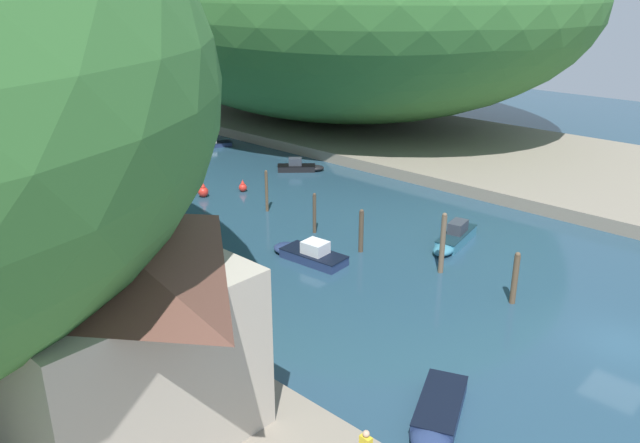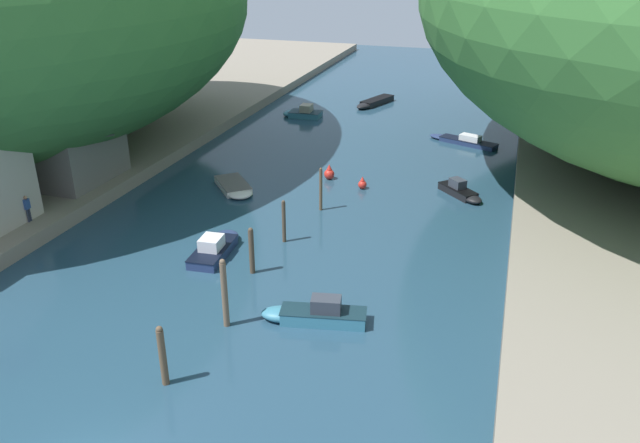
% 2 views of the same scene
% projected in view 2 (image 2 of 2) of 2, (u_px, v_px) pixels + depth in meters
% --- Properties ---
extents(water_surface, '(130.00, 130.00, 0.00)m').
position_uv_depth(water_surface, '(330.00, 182.00, 47.16)').
color(water_surface, '#234256').
rests_on(water_surface, ground).
extents(left_bank, '(22.00, 120.00, 0.93)m').
position_uv_depth(left_bank, '(59.00, 146.00, 53.65)').
color(left_bank, gray).
rests_on(left_bank, ground).
extents(hillside_left, '(34.56, 48.39, 22.51)m').
position_uv_depth(hillside_left, '(3.00, 5.00, 47.42)').
color(hillside_left, '#387033').
rests_on(hillside_left, left_bank).
extents(boathouse_shed, '(5.48, 7.01, 5.57)m').
position_uv_depth(boathouse_shed, '(69.00, 141.00, 43.90)').
color(boathouse_shed, slate).
rests_on(boathouse_shed, left_bank).
extents(boat_navy_launch, '(3.61, 3.64, 1.15)m').
position_uv_depth(boat_navy_launch, '(461.00, 192.00, 44.37)').
color(boat_navy_launch, black).
rests_on(boat_navy_launch, water_surface).
extents(boat_white_cruiser, '(4.05, 2.09, 1.31)m').
position_uv_depth(boat_white_cruiser, '(302.00, 113.00, 64.13)').
color(boat_white_cruiser, teal).
rests_on(boat_white_cruiser, water_surface).
extents(boat_yellow_tender, '(5.23, 2.19, 1.37)m').
position_uv_depth(boat_yellow_tender, '(313.00, 314.00, 29.83)').
color(boat_yellow_tender, teal).
rests_on(boat_yellow_tender, water_surface).
extents(boat_small_dinghy, '(2.01, 5.03, 1.27)m').
position_uv_depth(boat_small_dinghy, '(216.00, 246.00, 36.43)').
color(boat_small_dinghy, navy).
rests_on(boat_small_dinghy, water_surface).
extents(boat_far_upstream, '(6.50, 3.63, 0.91)m').
position_uv_depth(boat_far_upstream, '(462.00, 140.00, 55.90)').
color(boat_far_upstream, navy).
rests_on(boat_far_upstream, water_surface).
extents(boat_open_rowboat, '(3.39, 6.29, 0.64)m').
position_uv_depth(boat_open_rowboat, '(373.00, 103.00, 68.56)').
color(boat_open_rowboat, black).
rests_on(boat_open_rowboat, water_surface).
extents(boat_far_right_bank, '(4.39, 4.67, 0.50)m').
position_uv_depth(boat_far_right_bank, '(235.00, 188.00, 45.39)').
color(boat_far_right_bank, silver).
rests_on(boat_far_right_bank, water_surface).
extents(mooring_post_nearest, '(0.30, 0.30, 2.82)m').
position_uv_depth(mooring_post_nearest, '(162.00, 355.00, 25.25)').
color(mooring_post_nearest, brown).
rests_on(mooring_post_nearest, water_surface).
extents(mooring_post_second, '(0.30, 0.30, 3.57)m').
position_uv_depth(mooring_post_second, '(225.00, 293.00, 28.97)').
color(mooring_post_second, brown).
rests_on(mooring_post_second, water_surface).
extents(mooring_post_middle, '(0.29, 0.29, 2.74)m').
position_uv_depth(mooring_post_middle, '(252.00, 250.00, 33.82)').
color(mooring_post_middle, '#4C3D2D').
rests_on(mooring_post_middle, water_surface).
extents(mooring_post_fourth, '(0.23, 0.23, 2.72)m').
position_uv_depth(mooring_post_fourth, '(284.00, 221.00, 37.34)').
color(mooring_post_fourth, '#4C3D2D').
rests_on(mooring_post_fourth, water_surface).
extents(mooring_post_farthest, '(0.21, 0.21, 3.03)m').
position_uv_depth(mooring_post_farthest, '(321.00, 189.00, 41.68)').
color(mooring_post_farthest, brown).
rests_on(mooring_post_farthest, water_surface).
extents(channel_buoy_near, '(0.63, 0.63, 0.95)m').
position_uv_depth(channel_buoy_near, '(362.00, 184.00, 45.75)').
color(channel_buoy_near, red).
rests_on(channel_buoy_near, water_surface).
extents(channel_buoy_far, '(0.79, 0.79, 1.18)m').
position_uv_depth(channel_buoy_far, '(329.00, 173.00, 47.55)').
color(channel_buoy_far, red).
rests_on(channel_buoy_far, water_surface).
extents(person_on_quay, '(0.25, 0.40, 1.69)m').
position_uv_depth(person_on_quay, '(27.00, 207.00, 37.96)').
color(person_on_quay, '#282D3D').
rests_on(person_on_quay, left_bank).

